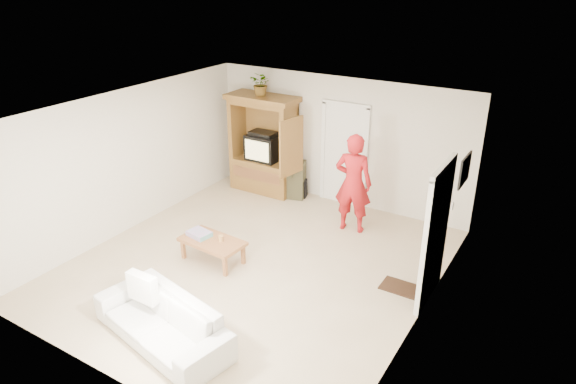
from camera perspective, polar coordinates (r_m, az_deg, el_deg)
name	(u,v)px	position (r m, az deg, el deg)	size (l,w,h in m)	color
floor	(255,264)	(8.61, -3.64, -8.02)	(6.00, 6.00, 0.00)	tan
ceiling	(251,111)	(7.56, -4.16, 8.92)	(6.00, 6.00, 0.00)	white
wall_back	(339,141)	(10.42, 5.63, 5.66)	(5.50, 5.50, 0.00)	silver
wall_front	(97,288)	(6.11, -20.43, -9.96)	(5.50, 5.50, 0.00)	silver
wall_left	(129,161)	(9.74, -17.29, 3.34)	(6.00, 6.00, 0.00)	silver
wall_right	(427,238)	(6.94, 15.15, -4.93)	(6.00, 6.00, 0.00)	silver
armoire	(264,151)	(11.01, -2.63, 4.62)	(1.82, 1.14, 2.10)	brown
door_back	(344,156)	(10.43, 6.24, 4.01)	(0.85, 0.05, 2.04)	white
doorway_right	(436,237)	(7.59, 16.10, -4.82)	(0.05, 0.90, 2.04)	black
framed_picture	(465,170)	(8.52, 19.05, 2.30)	(0.03, 0.60, 0.48)	black
doormat	(401,288)	(8.20, 12.41, -10.33)	(0.60, 0.40, 0.02)	#382316
plant	(261,84)	(10.61, -2.98, 11.91)	(0.44, 0.38, 0.49)	#4C7238
man	(353,183)	(9.34, 7.26, 0.96)	(0.68, 0.45, 1.87)	#AF171C
sofa	(162,321)	(7.08, -13.85, -13.77)	(2.07, 0.81, 0.60)	silver
coffee_table	(212,243)	(8.61, -8.41, -5.59)	(1.11, 0.65, 0.40)	#996234
towel	(199,234)	(8.72, -9.84, -4.58)	(0.38, 0.28, 0.08)	#F150B7
candle	(221,238)	(8.51, -7.47, -5.12)	(0.08, 0.08, 0.10)	tan
backpack_black	(299,188)	(10.90, 1.22, 0.42)	(0.32, 0.19, 0.40)	black
backpack_olive	(295,179)	(10.80, 0.73, 1.40)	(0.43, 0.32, 0.82)	#47442B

